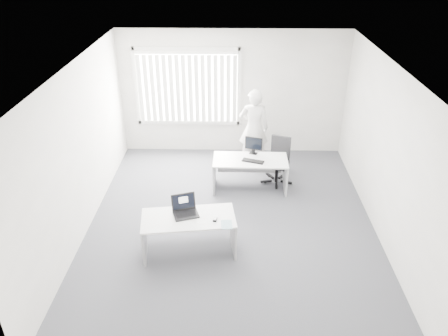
{
  "coord_description": "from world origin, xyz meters",
  "views": [
    {
      "loc": [
        0.01,
        -6.31,
        4.58
      ],
      "look_at": [
        -0.13,
        0.15,
        1.06
      ],
      "focal_mm": 35.0,
      "sensor_mm": 36.0,
      "label": 1
    }
  ],
  "objects_px": {
    "person": "(254,128)",
    "monitor": "(254,145)",
    "laptop": "(186,208)",
    "desk_far": "(250,168)",
    "office_chair": "(278,168)",
    "desk_near": "(189,227)"
  },
  "relations": [
    {
      "from": "person",
      "to": "laptop",
      "type": "bearing_deg",
      "value": 70.81
    },
    {
      "from": "person",
      "to": "monitor",
      "type": "bearing_deg",
      "value": 89.81
    },
    {
      "from": "office_chair",
      "to": "monitor",
      "type": "xyz_separation_m",
      "value": [
        -0.51,
        -0.06,
        0.54
      ]
    },
    {
      "from": "desk_near",
      "to": "laptop",
      "type": "xyz_separation_m",
      "value": [
        -0.04,
        0.05,
        0.33
      ]
    },
    {
      "from": "desk_far",
      "to": "office_chair",
      "type": "relative_size",
      "value": 1.53
    },
    {
      "from": "office_chair",
      "to": "laptop",
      "type": "bearing_deg",
      "value": -104.4
    },
    {
      "from": "person",
      "to": "laptop",
      "type": "relative_size",
      "value": 4.55
    },
    {
      "from": "person",
      "to": "laptop",
      "type": "xyz_separation_m",
      "value": [
        -1.16,
        -2.98,
        -0.06
      ]
    },
    {
      "from": "office_chair",
      "to": "laptop",
      "type": "relative_size",
      "value": 2.5
    },
    {
      "from": "desk_near",
      "to": "monitor",
      "type": "height_order",
      "value": "monitor"
    },
    {
      "from": "laptop",
      "to": "monitor",
      "type": "bearing_deg",
      "value": 44.39
    },
    {
      "from": "monitor",
      "to": "person",
      "type": "bearing_deg",
      "value": 106.77
    },
    {
      "from": "person",
      "to": "office_chair",
      "type": "bearing_deg",
      "value": 125.5
    },
    {
      "from": "desk_near",
      "to": "laptop",
      "type": "distance_m",
      "value": 0.34
    },
    {
      "from": "desk_near",
      "to": "desk_far",
      "type": "xyz_separation_m",
      "value": [
        1.02,
        1.99,
        -0.0
      ]
    },
    {
      "from": "desk_far",
      "to": "laptop",
      "type": "bearing_deg",
      "value": -117.97
    },
    {
      "from": "person",
      "to": "laptop",
      "type": "distance_m",
      "value": 3.2
    },
    {
      "from": "monitor",
      "to": "desk_near",
      "type": "bearing_deg",
      "value": -96.84
    },
    {
      "from": "person",
      "to": "monitor",
      "type": "relative_size",
      "value": 4.92
    },
    {
      "from": "laptop",
      "to": "monitor",
      "type": "distance_m",
      "value": 2.47
    },
    {
      "from": "desk_near",
      "to": "office_chair",
      "type": "xyz_separation_m",
      "value": [
        1.6,
        2.31,
        -0.18
      ]
    },
    {
      "from": "office_chair",
      "to": "laptop",
      "type": "distance_m",
      "value": 2.84
    }
  ]
}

